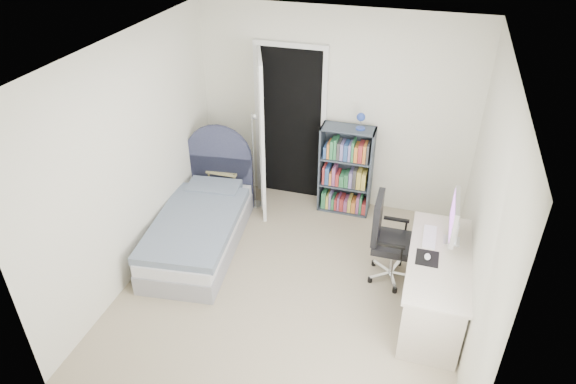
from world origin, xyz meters
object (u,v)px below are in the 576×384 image
(floor_lamp, at_px, (255,170))
(bookcase, at_px, (346,173))
(desk, at_px, (435,282))
(bed, at_px, (201,225))
(nightstand, at_px, (226,174))
(office_chair, at_px, (387,235))

(floor_lamp, distance_m, bookcase, 1.15)
(desk, bearing_deg, bookcase, 127.34)
(bed, height_order, bookcase, bookcase)
(bed, bearing_deg, bookcase, 38.81)
(bookcase, bearing_deg, bed, -141.19)
(nightstand, distance_m, floor_lamp, 0.45)
(bed, distance_m, desk, 2.68)
(bed, xyz_separation_m, floor_lamp, (0.34, 0.92, 0.28))
(desk, relative_size, office_chair, 1.44)
(nightstand, bearing_deg, bookcase, 7.48)
(bookcase, bearing_deg, nightstand, -172.52)
(bed, bearing_deg, nightstand, 94.62)
(nightstand, height_order, bookcase, bookcase)
(nightstand, bearing_deg, bed, -85.38)
(bookcase, bearing_deg, office_chair, -60.28)
(bed, height_order, floor_lamp, floor_lamp)
(floor_lamp, bearing_deg, nightstand, 172.77)
(office_chair, bearing_deg, nightstand, 156.58)
(bed, relative_size, desk, 1.36)
(office_chair, bearing_deg, desk, -37.16)
(floor_lamp, height_order, desk, floor_lamp)
(bed, relative_size, nightstand, 3.26)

